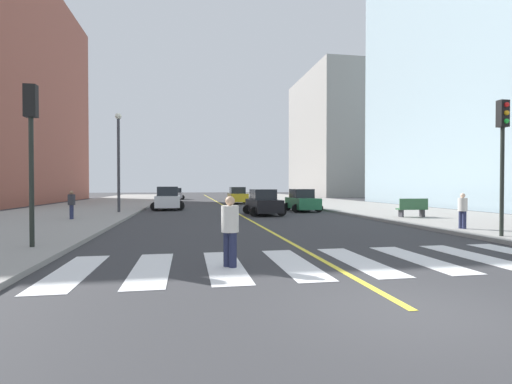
{
  "coord_description": "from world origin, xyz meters",
  "views": [
    {
      "loc": [
        -3.62,
        -5.6,
        2.04
      ],
      "look_at": [
        4.01,
        36.79,
        1.32
      ],
      "focal_mm": 26.73,
      "sensor_mm": 36.0,
      "label": 1
    }
  ],
  "objects_px": {
    "car_silver_second": "(177,194)",
    "pedestrian_walking_west": "(72,203)",
    "traffic_light_far_corner": "(31,133)",
    "car_green_third": "(302,201)",
    "car_yellow_fifth": "(238,196)",
    "car_black_nearest": "(263,203)",
    "traffic_light_near_corner": "(503,141)",
    "car_white_fourth": "(168,199)",
    "park_bench": "(412,208)",
    "street_lamp": "(119,153)",
    "pedestrian_waiting_east": "(463,209)",
    "pedestrian_crossing": "(230,228)"
  },
  "relations": [
    {
      "from": "traffic_light_near_corner",
      "to": "pedestrian_waiting_east",
      "type": "distance_m",
      "value": 3.67
    },
    {
      "from": "park_bench",
      "to": "street_lamp",
      "type": "distance_m",
      "value": 20.12
    },
    {
      "from": "car_black_nearest",
      "to": "traffic_light_near_corner",
      "type": "height_order",
      "value": "traffic_light_near_corner"
    },
    {
      "from": "traffic_light_near_corner",
      "to": "traffic_light_far_corner",
      "type": "relative_size",
      "value": 1.02
    },
    {
      "from": "traffic_light_far_corner",
      "to": "pedestrian_walking_west",
      "type": "xyz_separation_m",
      "value": [
        -1.74,
        10.25,
        -2.61
      ]
    },
    {
      "from": "car_white_fourth",
      "to": "pedestrian_walking_west",
      "type": "height_order",
      "value": "car_white_fourth"
    },
    {
      "from": "car_green_third",
      "to": "street_lamp",
      "type": "bearing_deg",
      "value": 1.2
    },
    {
      "from": "street_lamp",
      "to": "pedestrian_walking_west",
      "type": "bearing_deg",
      "value": -106.06
    },
    {
      "from": "car_yellow_fifth",
      "to": "car_silver_second",
      "type": "bearing_deg",
      "value": -63.88
    },
    {
      "from": "pedestrian_crossing",
      "to": "street_lamp",
      "type": "height_order",
      "value": "street_lamp"
    },
    {
      "from": "car_yellow_fifth",
      "to": "pedestrian_walking_west",
      "type": "distance_m",
      "value": 23.3
    },
    {
      "from": "pedestrian_walking_west",
      "to": "car_green_third",
      "type": "bearing_deg",
      "value": -72.48
    },
    {
      "from": "car_green_third",
      "to": "car_white_fourth",
      "type": "distance_m",
      "value": 11.32
    },
    {
      "from": "car_green_third",
      "to": "pedestrian_waiting_east",
      "type": "height_order",
      "value": "car_green_third"
    },
    {
      "from": "car_silver_second",
      "to": "pedestrian_walking_west",
      "type": "bearing_deg",
      "value": -98.71
    },
    {
      "from": "car_silver_second",
      "to": "street_lamp",
      "type": "distance_m",
      "value": 29.5
    },
    {
      "from": "street_lamp",
      "to": "traffic_light_near_corner",
      "type": "bearing_deg",
      "value": -44.69
    },
    {
      "from": "traffic_light_far_corner",
      "to": "street_lamp",
      "type": "bearing_deg",
      "value": 90.46
    },
    {
      "from": "car_white_fourth",
      "to": "park_bench",
      "type": "distance_m",
      "value": 19.29
    },
    {
      "from": "traffic_light_near_corner",
      "to": "park_bench",
      "type": "bearing_deg",
      "value": -101.68
    },
    {
      "from": "car_white_fourth",
      "to": "car_yellow_fifth",
      "type": "distance_m",
      "value": 12.29
    },
    {
      "from": "car_green_third",
      "to": "traffic_light_near_corner",
      "type": "bearing_deg",
      "value": 97.64
    },
    {
      "from": "car_white_fourth",
      "to": "traffic_light_near_corner",
      "type": "relative_size",
      "value": 0.87
    },
    {
      "from": "traffic_light_far_corner",
      "to": "traffic_light_near_corner",
      "type": "bearing_deg",
      "value": -1.53
    },
    {
      "from": "pedestrian_crossing",
      "to": "car_yellow_fifth",
      "type": "bearing_deg",
      "value": 131.85
    },
    {
      "from": "pedestrian_walking_west",
      "to": "car_yellow_fifth",
      "type": "bearing_deg",
      "value": -35.36
    },
    {
      "from": "park_bench",
      "to": "pedestrian_crossing",
      "type": "relative_size",
      "value": 1.03
    },
    {
      "from": "park_bench",
      "to": "pedestrian_crossing",
      "type": "bearing_deg",
      "value": 136.11
    },
    {
      "from": "traffic_light_far_corner",
      "to": "pedestrian_crossing",
      "type": "distance_m",
      "value": 7.19
    },
    {
      "from": "traffic_light_far_corner",
      "to": "car_green_third",
      "type": "bearing_deg",
      "value": 50.02
    },
    {
      "from": "car_black_nearest",
      "to": "car_white_fourth",
      "type": "distance_m",
      "value": 9.83
    },
    {
      "from": "car_silver_second",
      "to": "car_yellow_fifth",
      "type": "height_order",
      "value": "car_yellow_fifth"
    },
    {
      "from": "pedestrian_walking_west",
      "to": "street_lamp",
      "type": "bearing_deg",
      "value": -20.19
    },
    {
      "from": "pedestrian_crossing",
      "to": "car_black_nearest",
      "type": "bearing_deg",
      "value": 125.45
    },
    {
      "from": "car_silver_second",
      "to": "pedestrian_walking_west",
      "type": "xyz_separation_m",
      "value": [
        -4.86,
        -34.69,
        0.24
      ]
    },
    {
      "from": "traffic_light_near_corner",
      "to": "park_bench",
      "type": "xyz_separation_m",
      "value": [
        1.76,
        8.53,
        -3.01
      ]
    },
    {
      "from": "car_black_nearest",
      "to": "pedestrian_waiting_east",
      "type": "height_order",
      "value": "car_black_nearest"
    },
    {
      "from": "car_silver_second",
      "to": "traffic_light_near_corner",
      "type": "height_order",
      "value": "traffic_light_near_corner"
    },
    {
      "from": "car_yellow_fifth",
      "to": "traffic_light_far_corner",
      "type": "xyz_separation_m",
      "value": [
        -10.34,
        -30.17,
        2.77
      ]
    },
    {
      "from": "pedestrian_waiting_east",
      "to": "street_lamp",
      "type": "relative_size",
      "value": 0.22
    },
    {
      "from": "pedestrian_walking_west",
      "to": "car_silver_second",
      "type": "bearing_deg",
      "value": -12.1
    },
    {
      "from": "car_black_nearest",
      "to": "traffic_light_near_corner",
      "type": "bearing_deg",
      "value": 112.76
    },
    {
      "from": "car_silver_second",
      "to": "pedestrian_waiting_east",
      "type": "height_order",
      "value": "pedestrian_waiting_east"
    },
    {
      "from": "car_black_nearest",
      "to": "car_silver_second",
      "type": "height_order",
      "value": "car_black_nearest"
    },
    {
      "from": "car_black_nearest",
      "to": "street_lamp",
      "type": "distance_m",
      "value": 10.99
    },
    {
      "from": "car_green_third",
      "to": "traffic_light_far_corner",
      "type": "distance_m",
      "value": 21.57
    },
    {
      "from": "car_silver_second",
      "to": "car_white_fourth",
      "type": "bearing_deg",
      "value": -90.8
    },
    {
      "from": "traffic_light_far_corner",
      "to": "park_bench",
      "type": "xyz_separation_m",
      "value": [
        18.08,
        8.09,
        -2.96
      ]
    },
    {
      "from": "car_white_fourth",
      "to": "pedestrian_waiting_east",
      "type": "distance_m",
      "value": 22.69
    },
    {
      "from": "pedestrian_waiting_east",
      "to": "pedestrian_walking_west",
      "type": "height_order",
      "value": "pedestrian_walking_west"
    }
  ]
}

